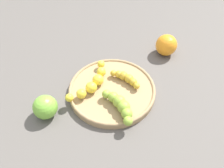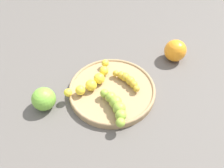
{
  "view_description": "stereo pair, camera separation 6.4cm",
  "coord_description": "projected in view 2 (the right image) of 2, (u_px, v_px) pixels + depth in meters",
  "views": [
    {
      "loc": [
        -0.29,
        0.32,
        0.52
      ],
      "look_at": [
        0.0,
        0.0,
        0.04
      ],
      "focal_mm": 34.56,
      "sensor_mm": 36.0,
      "label": 1
    },
    {
      "loc": [
        -0.33,
        0.27,
        0.52
      ],
      "look_at": [
        0.0,
        0.0,
        0.04
      ],
      "focal_mm": 34.56,
      "sensor_mm": 36.0,
      "label": 2
    }
  ],
  "objects": [
    {
      "name": "fruit_bowl",
      "position": [
        112.0,
        90.0,
        0.66
      ],
      "size": [
        0.27,
        0.27,
        0.02
      ],
      "color": "#A08259",
      "rests_on": "ground_plane"
    },
    {
      "name": "banana_yellow",
      "position": [
        93.0,
        80.0,
        0.66
      ],
      "size": [
        0.08,
        0.19,
        0.03
      ],
      "rotation": [
        0.0,
        0.0,
        3.33
      ],
      "color": "yellow",
      "rests_on": "fruit_bowl"
    },
    {
      "name": "banana_green",
      "position": [
        116.0,
        106.0,
        0.59
      ],
      "size": [
        0.13,
        0.06,
        0.04
      ],
      "rotation": [
        0.0,
        0.0,
        4.44
      ],
      "color": "#8CAD38",
      "rests_on": "fruit_bowl"
    },
    {
      "name": "banana_spotted",
      "position": [
        127.0,
        80.0,
        0.66
      ],
      "size": [
        0.11,
        0.04,
        0.03
      ],
      "rotation": [
        0.0,
        0.0,
        4.78
      ],
      "color": "gold",
      "rests_on": "fruit_bowl"
    },
    {
      "name": "ground_plane",
      "position": [
        112.0,
        92.0,
        0.67
      ],
      "size": [
        2.4,
        2.4,
        0.0
      ],
      "primitive_type": "plane",
      "color": "#56514C"
    },
    {
      "name": "orange_fruit",
      "position": [
        175.0,
        51.0,
        0.75
      ],
      "size": [
        0.08,
        0.08,
        0.08
      ],
      "primitive_type": "sphere",
      "color": "orange",
      "rests_on": "ground_plane"
    },
    {
      "name": "apple_green",
      "position": [
        44.0,
        99.0,
        0.61
      ],
      "size": [
        0.07,
        0.07,
        0.07
      ],
      "primitive_type": "sphere",
      "color": "#72B238",
      "rests_on": "ground_plane"
    }
  ]
}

